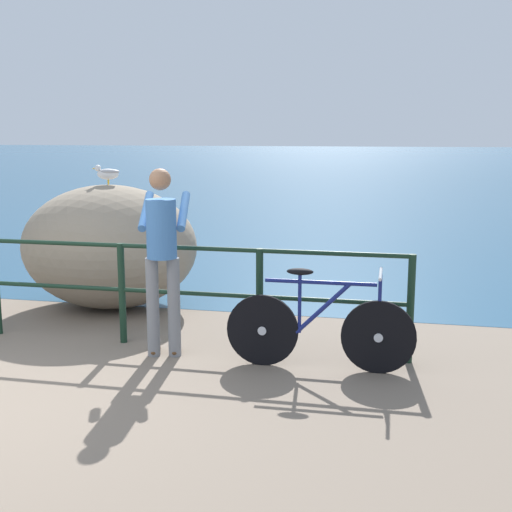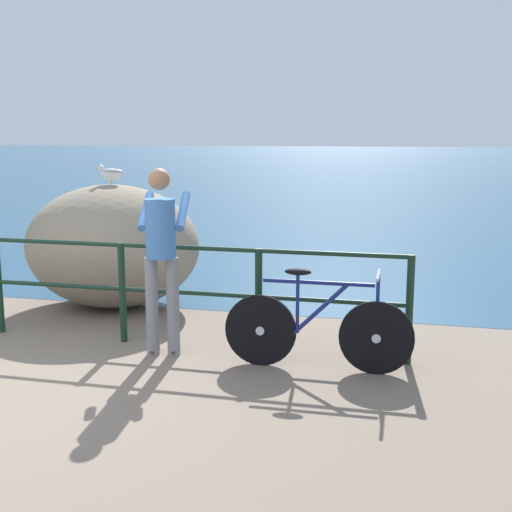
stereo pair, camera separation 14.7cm
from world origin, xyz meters
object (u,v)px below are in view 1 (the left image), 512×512
object	(u,v)px
bicycle	(320,327)
seagull	(108,173)
person_at_railing	(162,253)
breakwater_boulder_main	(110,247)

from	to	relation	value
bicycle	seagull	world-z (taller)	seagull
bicycle	seagull	xyz separation A→B (m)	(-2.75, 1.68, 1.24)
bicycle	person_at_railing	size ratio (longest dim) A/B	0.96
person_at_railing	breakwater_boulder_main	distance (m)	2.03
person_at_railing	breakwater_boulder_main	world-z (taller)	person_at_railing
bicycle	seagull	size ratio (longest dim) A/B	4.97
breakwater_boulder_main	seagull	world-z (taller)	seagull
bicycle	breakwater_boulder_main	xyz separation A→B (m)	(-2.75, 1.65, 0.35)
person_at_railing	seagull	xyz separation A→B (m)	(-1.26, 1.61, 0.63)
person_at_railing	seagull	bearing A→B (deg)	26.50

